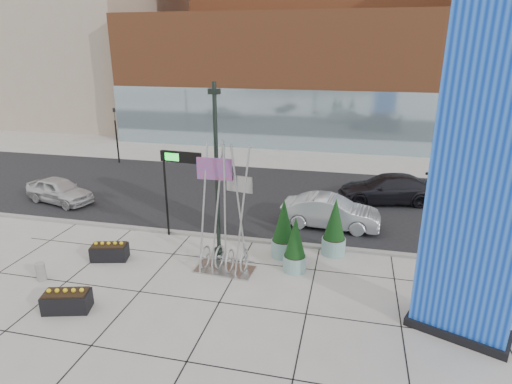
% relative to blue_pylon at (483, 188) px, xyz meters
% --- Properties ---
extents(ground, '(160.00, 160.00, 0.00)m').
position_rel_blue_pylon_xyz_m(ground, '(-8.65, 0.87, -4.69)').
color(ground, '#9E9991').
rests_on(ground, ground).
extents(street_asphalt, '(80.00, 12.00, 0.02)m').
position_rel_blue_pylon_xyz_m(street_asphalt, '(-8.65, 10.87, -4.68)').
color(street_asphalt, black).
rests_on(street_asphalt, ground).
extents(curb_edge, '(80.00, 0.30, 0.12)m').
position_rel_blue_pylon_xyz_m(curb_edge, '(-8.65, 4.87, -4.63)').
color(curb_edge, gray).
rests_on(curb_edge, ground).
extents(tower_podium, '(34.00, 10.00, 11.00)m').
position_rel_blue_pylon_xyz_m(tower_podium, '(-7.65, 27.87, 0.81)').
color(tower_podium, brown).
rests_on(tower_podium, ground).
extents(tower_glass_front, '(34.00, 0.60, 5.00)m').
position_rel_blue_pylon_xyz_m(tower_glass_front, '(-7.65, 23.07, -2.19)').
color(tower_glass_front, '#8CA5B2').
rests_on(tower_glass_front, ground).
extents(blue_pylon, '(3.19, 2.33, 9.71)m').
position_rel_blue_pylon_xyz_m(blue_pylon, '(0.00, 0.00, 0.00)').
color(blue_pylon, '#0C38BC').
rests_on(blue_pylon, ground).
extents(lamp_post, '(0.46, 0.39, 7.16)m').
position_rel_blue_pylon_xyz_m(lamp_post, '(-8.64, 2.98, -1.76)').
color(lamp_post, black).
rests_on(lamp_post, ground).
extents(public_art_sculpture, '(2.34, 1.29, 5.15)m').
position_rel_blue_pylon_xyz_m(public_art_sculpture, '(-8.10, 2.05, -3.34)').
color(public_art_sculpture, '#B1B4B6').
rests_on(public_art_sculpture, ground).
extents(concrete_bollard, '(0.35, 0.35, 0.69)m').
position_rel_blue_pylon_xyz_m(concrete_bollard, '(-14.65, -0.20, -4.35)').
color(concrete_bollard, gray).
rests_on(concrete_bollard, ground).
extents(overhead_street_sign, '(1.91, 0.33, 4.04)m').
position_rel_blue_pylon_xyz_m(overhead_street_sign, '(-10.96, 4.66, -1.22)').
color(overhead_street_sign, black).
rests_on(overhead_street_sign, ground).
extents(round_planter_east, '(1.00, 1.00, 2.51)m').
position_rel_blue_pylon_xyz_m(round_planter_east, '(-4.05, 4.47, -3.50)').
color(round_planter_east, '#7DA8A2').
rests_on(round_planter_east, ground).
extents(round_planter_mid, '(0.91, 0.91, 2.27)m').
position_rel_blue_pylon_xyz_m(round_planter_mid, '(-5.45, 2.67, -3.62)').
color(round_planter_mid, '#7DA8A2').
rests_on(round_planter_mid, ground).
extents(round_planter_west, '(1.01, 1.01, 2.53)m').
position_rel_blue_pylon_xyz_m(round_planter_west, '(-6.09, 3.81, -3.49)').
color(round_planter_west, '#7DA8A2').
rests_on(round_planter_west, ground).
extents(box_planter_north, '(1.58, 1.06, 0.80)m').
position_rel_blue_pylon_xyz_m(box_planter_north, '(-13.01, 1.87, -4.32)').
color(box_planter_north, black).
rests_on(box_planter_north, ground).
extents(box_planter_south, '(1.64, 1.12, 0.82)m').
position_rel_blue_pylon_xyz_m(box_planter_south, '(-12.45, -1.69, -4.31)').
color(box_planter_south, black).
rests_on(box_planter_south, ground).
extents(car_white_west, '(4.40, 2.65, 1.40)m').
position_rel_blue_pylon_xyz_m(car_white_west, '(-19.37, 7.33, -3.99)').
color(car_white_west, silver).
rests_on(car_white_west, ground).
extents(car_silver_mid, '(4.77, 1.93, 1.54)m').
position_rel_blue_pylon_xyz_m(car_silver_mid, '(-4.37, 7.25, -3.92)').
color(car_silver_mid, '#B1B4B9').
rests_on(car_silver_mid, ground).
extents(car_dark_east, '(5.74, 3.20, 1.57)m').
position_rel_blue_pylon_xyz_m(car_dark_east, '(-1.51, 11.51, -3.90)').
color(car_dark_east, black).
rests_on(car_dark_east, ground).
extents(traffic_signal, '(0.15, 0.18, 4.10)m').
position_rel_blue_pylon_xyz_m(traffic_signal, '(-20.65, 15.87, -2.39)').
color(traffic_signal, black).
rests_on(traffic_signal, ground).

